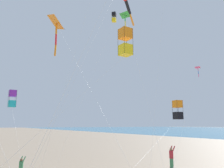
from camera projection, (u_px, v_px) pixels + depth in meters
The scene contains 10 objects.
person_adult_flyer at pixel (171, 156), 19.91m from camera, with size 0.56×0.44×1.80m.
person_child_green_jacket at pixel (21, 166), 15.85m from camera, with size 0.52×0.51×1.45m.
kite_box_white_trailing at pixel (114, 17), 34.08m from camera, with size 10.94×8.50×20.06m.
kite_delta_orange_high_right at pixel (57, 23), 20.36m from camera, with size 1.96×12.64×13.16m.
kite_box_striped_overhead at pixel (12, 99), 23.51m from camera, with size 0.88×5.73×7.12m.
kite_delta_green_low_center at pixel (125, 15), 23.78m from camera, with size 1.24×6.40×15.01m.
kite_windsock_red_high_left at pixel (126, 0), 24.06m from camera, with size 14.85×12.78×17.15m.
kite_box_teal_far_right at pixel (178, 110), 21.65m from camera, with size 12.96×7.39×5.89m.
kite_box_checkered_midright at pixel (125, 42), 17.17m from camera, with size 10.97×4.50×10.74m.
kite_delta_magenta_far_left at pixel (198, 68), 29.40m from camera, with size 11.45×6.32×11.02m.
Camera 1 is at (-8.33, -12.25, 3.63)m, focal length 36.99 mm.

